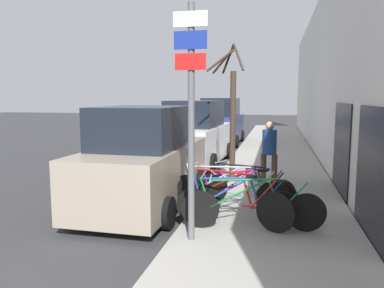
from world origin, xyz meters
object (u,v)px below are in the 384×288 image
at_px(bicycle_2, 229,200).
at_px(bicycle_4, 228,192).
at_px(parked_car_2, 221,123).
at_px(parked_car_0, 145,162).
at_px(bicycle_1, 237,204).
at_px(bicycle_0, 253,207).
at_px(street_tree, 232,115).
at_px(bicycle_3, 243,196).
at_px(parked_car_1, 196,136).
at_px(bicycle_5, 247,189).
at_px(signpost, 191,113).
at_px(pedestrian_near, 269,148).

xyz_separation_m(bicycle_2, bicycle_4, (-0.09, 0.59, -0.01)).
xyz_separation_m(bicycle_2, parked_car_2, (-2.00, 12.60, 0.52)).
bearing_deg(parked_car_0, bicycle_1, -28.69).
xyz_separation_m(bicycle_0, street_tree, (-0.85, 3.89, 1.43)).
bearing_deg(street_tree, bicycle_3, -78.82).
bearing_deg(street_tree, bicycle_1, -81.47).
relative_size(bicycle_1, bicycle_4, 0.90).
bearing_deg(bicycle_3, parked_car_1, -7.39).
relative_size(bicycle_0, parked_car_1, 0.52).
bearing_deg(bicycle_5, bicycle_0, -143.31).
bearing_deg(bicycle_0, parked_car_1, 13.30).
bearing_deg(parked_car_2, bicycle_1, -79.68).
bearing_deg(bicycle_2, signpost, 179.43).
distance_m(parked_car_2, street_tree, 9.23).
relative_size(signpost, bicycle_5, 1.80).
bearing_deg(street_tree, bicycle_2, -83.77).
xyz_separation_m(bicycle_5, parked_car_0, (-2.29, 0.10, 0.48)).
xyz_separation_m(bicycle_3, bicycle_5, (0.02, 0.59, -0.00)).
xyz_separation_m(bicycle_0, bicycle_4, (-0.55, 0.93, 0.01)).
xyz_separation_m(bicycle_0, bicycle_1, (-0.29, 0.18, -0.01)).
height_order(signpost, bicycle_0, signpost).
bearing_deg(signpost, parked_car_2, 96.34).
distance_m(bicycle_0, parked_car_0, 2.92).
height_order(signpost, bicycle_5, signpost).
bearing_deg(bicycle_3, bicycle_1, 145.53).
bearing_deg(bicycle_5, parked_car_0, 115.19).
xyz_separation_m(bicycle_1, bicycle_2, (-0.17, 0.16, 0.03)).
relative_size(bicycle_3, bicycle_5, 0.98).
bearing_deg(pedestrian_near, bicycle_5, 84.95).
bearing_deg(bicycle_0, parked_car_2, 4.16).
height_order(bicycle_4, pedestrian_near, pedestrian_near).
bearing_deg(parked_car_0, street_tree, 56.90).
distance_m(bicycle_4, parked_car_0, 2.07).
bearing_deg(parked_car_1, bicycle_2, -69.74).
height_order(parked_car_2, pedestrian_near, parked_car_2).
xyz_separation_m(bicycle_2, bicycle_3, (0.24, 0.40, -0.02)).
distance_m(parked_car_0, pedestrian_near, 3.44).
height_order(bicycle_1, bicycle_3, bicycle_3).
bearing_deg(parked_car_0, bicycle_5, -1.73).
bearing_deg(bicycle_1, parked_car_2, 6.16).
distance_m(signpost, bicycle_2, 2.01).
bearing_deg(bicycle_2, parked_car_0, 86.83).
height_order(bicycle_4, parked_car_2, parked_car_2).
relative_size(signpost, bicycle_3, 1.83).
bearing_deg(parked_car_2, parked_car_1, -89.88).
height_order(parked_car_0, parked_car_1, parked_car_1).
xyz_separation_m(bicycle_5, street_tree, (-0.64, 2.56, 1.44)).
bearing_deg(pedestrian_near, bicycle_4, 79.48).
xyz_separation_m(bicycle_2, parked_car_1, (-2.06, 6.61, 0.49)).
bearing_deg(bicycle_5, bicycle_3, -153.83).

